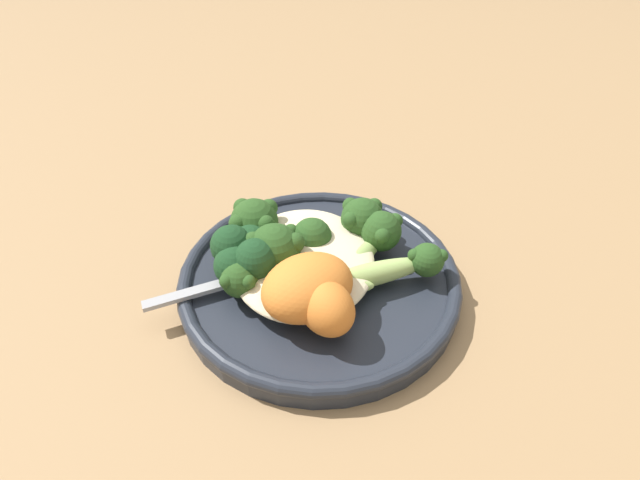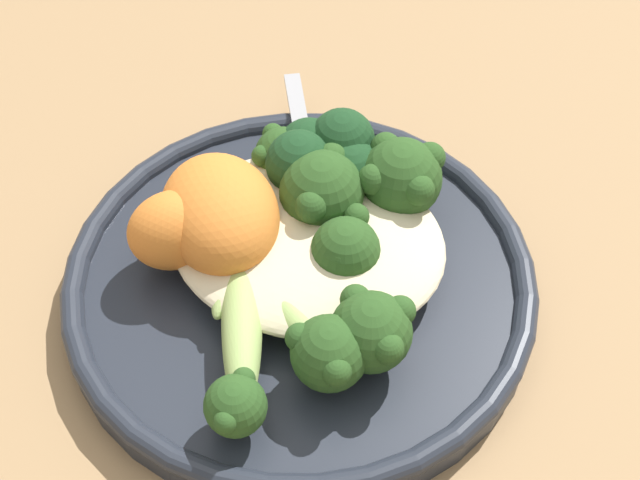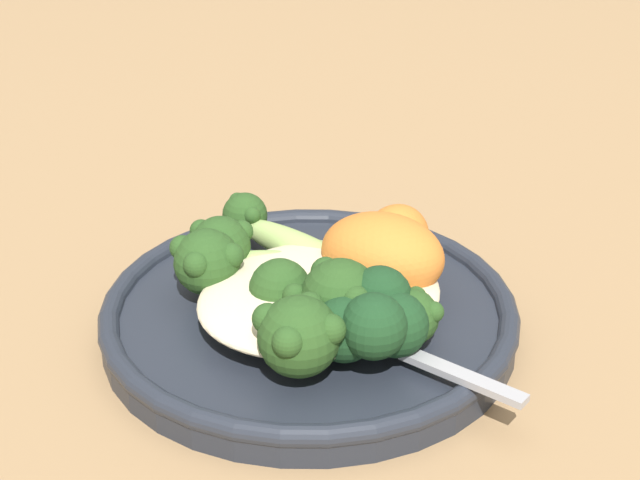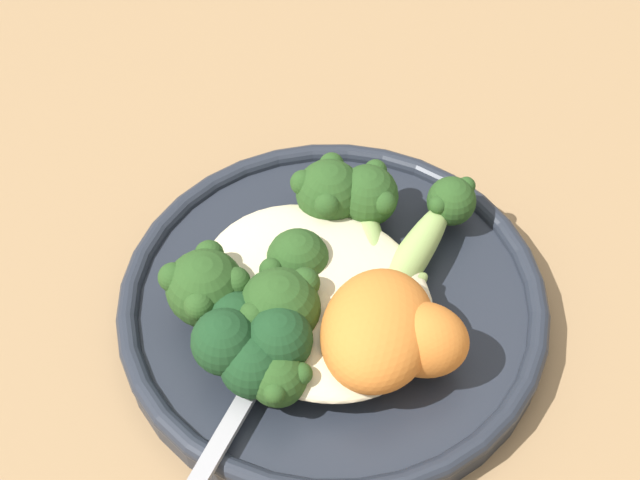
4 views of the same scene
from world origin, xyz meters
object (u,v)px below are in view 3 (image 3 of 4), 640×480
at_px(sweet_potato_chunk_1, 386,257).
at_px(spoon, 394,345).
at_px(broccoli_stalk_3, 294,291).
at_px(broccoli_stalk_1, 242,251).
at_px(broccoli_stalk_5, 339,295).
at_px(kale_tuft, 368,318).
at_px(quinoa_mound, 319,296).
at_px(broccoli_stalk_2, 228,264).
at_px(sweet_potato_chunk_0, 396,239).
at_px(broccoli_stalk_4, 306,327).
at_px(broccoli_stalk_0, 277,236).
at_px(broccoli_stalk_6, 384,298).
at_px(plate, 314,315).

xyz_separation_m(sweet_potato_chunk_1, spoon, (0.03, 0.05, -0.02)).
bearing_deg(broccoli_stalk_3, broccoli_stalk_1, -103.22).
bearing_deg(spoon, broccoli_stalk_5, 176.07).
distance_m(kale_tuft, spoon, 0.02).
relative_size(broccoli_stalk_1, sweet_potato_chunk_1, 1.21).
height_order(quinoa_mound, broccoli_stalk_5, broccoli_stalk_5).
distance_m(broccoli_stalk_2, sweet_potato_chunk_0, 0.10).
relative_size(broccoli_stalk_4, spoon, 0.99).
height_order(broccoli_stalk_0, sweet_potato_chunk_1, sweet_potato_chunk_1).
bearing_deg(spoon, kale_tuft, -147.71).
bearing_deg(broccoli_stalk_6, broccoli_stalk_1, -149.17).
height_order(plate, quinoa_mound, quinoa_mound).
bearing_deg(broccoli_stalk_3, kale_tuft, 89.28).
bearing_deg(sweet_potato_chunk_1, broccoli_stalk_2, -28.35).
bearing_deg(broccoli_stalk_5, sweet_potato_chunk_1, 149.20).
relative_size(quinoa_mound, broccoli_stalk_6, 1.17).
relative_size(broccoli_stalk_0, broccoli_stalk_1, 1.33).
bearing_deg(broccoli_stalk_6, spoon, -22.41).
xyz_separation_m(quinoa_mound, broccoli_stalk_0, (-0.01, -0.07, 0.00)).
relative_size(broccoli_stalk_2, kale_tuft, 1.94).
distance_m(broccoli_stalk_3, broccoli_stalk_4, 0.04).
bearing_deg(broccoli_stalk_3, broccoli_stalk_4, 50.45).
relative_size(broccoli_stalk_3, sweet_potato_chunk_1, 1.16).
xyz_separation_m(sweet_potato_chunk_0, spoon, (0.04, 0.07, -0.02)).
bearing_deg(broccoli_stalk_0, broccoli_stalk_4, 141.44).
distance_m(sweet_potato_chunk_1, spoon, 0.06).
height_order(broccoli_stalk_1, broccoli_stalk_2, broccoli_stalk_2).
xyz_separation_m(broccoli_stalk_0, broccoli_stalk_3, (0.02, 0.07, 0.00)).
distance_m(broccoli_stalk_6, sweet_potato_chunk_0, 0.05).
bearing_deg(broccoli_stalk_0, kale_tuft, 157.88).
bearing_deg(broccoli_stalk_3, broccoli_stalk_0, -129.28).
relative_size(broccoli_stalk_1, broccoli_stalk_4, 0.85).
relative_size(sweet_potato_chunk_1, kale_tuft, 1.17).
bearing_deg(quinoa_mound, broccoli_stalk_6, 143.23).
distance_m(broccoli_stalk_4, broccoli_stalk_5, 0.04).
relative_size(broccoli_stalk_4, broccoli_stalk_6, 0.88).
bearing_deg(broccoli_stalk_5, broccoli_stalk_1, -129.14).
distance_m(quinoa_mound, sweet_potato_chunk_0, 0.07).
distance_m(broccoli_stalk_0, sweet_potato_chunk_0, 0.07).
distance_m(broccoli_stalk_3, sweet_potato_chunk_0, 0.08).
distance_m(broccoli_stalk_5, broccoli_stalk_6, 0.03).
xyz_separation_m(broccoli_stalk_4, broccoli_stalk_5, (-0.03, -0.02, 0.00)).
xyz_separation_m(quinoa_mound, broccoli_stalk_2, (0.03, -0.04, 0.01)).
bearing_deg(broccoli_stalk_2, plate, 161.96).
bearing_deg(sweet_potato_chunk_0, broccoli_stalk_3, 12.33).
xyz_separation_m(sweet_potato_chunk_0, sweet_potato_chunk_1, (0.02, 0.02, 0.00)).
relative_size(broccoli_stalk_3, spoon, 0.80).
height_order(broccoli_stalk_4, kale_tuft, same).
bearing_deg(kale_tuft, sweet_potato_chunk_0, -130.52).
bearing_deg(broccoli_stalk_3, plate, -174.03).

